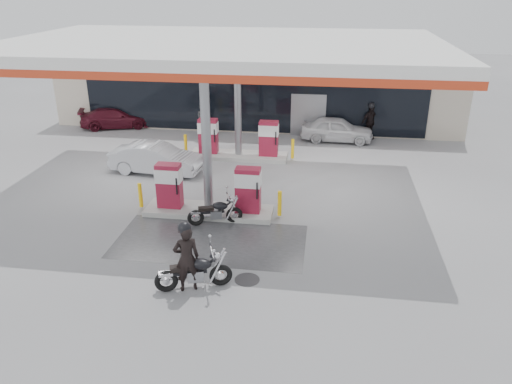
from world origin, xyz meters
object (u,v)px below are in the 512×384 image
(pump_island_far, at_px, (238,143))
(sedan_white, at_px, (337,129))
(parked_car_right, at_px, (362,118))
(hatchback_silver, at_px, (156,158))
(biker_main, at_px, (187,258))
(main_motorcycle, at_px, (195,273))
(biker_walking, at_px, (370,122))
(pump_island_near, at_px, (209,195))
(parked_car_left, at_px, (116,118))
(attendant, at_px, (204,120))
(parked_motorcycle, at_px, (216,212))

(pump_island_far, height_order, sedan_white, pump_island_far)
(parked_car_right, bearing_deg, hatchback_silver, 152.67)
(pump_island_far, xyz_separation_m, biker_main, (0.51, -10.66, 0.24))
(main_motorcycle, xyz_separation_m, biker_walking, (5.48, 14.39, 0.42))
(pump_island_far, bearing_deg, biker_main, -87.28)
(sedan_white, bearing_deg, pump_island_near, 156.32)
(pump_island_near, relative_size, sedan_white, 1.42)
(pump_island_near, relative_size, parked_car_left, 1.35)
(attendant, bearing_deg, hatchback_silver, -178.18)
(pump_island_far, relative_size, parked_car_right, 1.44)
(pump_island_near, xyz_separation_m, hatchback_silver, (-3.13, 3.60, -0.07))
(pump_island_near, height_order, parked_car_left, pump_island_near)
(parked_car_left, bearing_deg, pump_island_far, -136.47)
(biker_main, relative_size, parked_motorcycle, 1.04)
(pump_island_near, distance_m, pump_island_far, 6.00)
(parked_motorcycle, relative_size, biker_walking, 1.02)
(pump_island_near, bearing_deg, attendant, 104.53)
(biker_main, relative_size, parked_car_right, 0.53)
(attendant, bearing_deg, parked_motorcycle, -153.18)
(attendant, bearing_deg, parked_car_left, 88.31)
(pump_island_near, bearing_deg, hatchback_silver, 130.97)
(hatchback_silver, distance_m, parked_car_right, 12.35)
(parked_motorcycle, bearing_deg, hatchback_silver, 110.80)
(biker_walking, bearing_deg, parked_car_left, 141.34)
(pump_island_far, height_order, hatchback_silver, pump_island_far)
(pump_island_near, xyz_separation_m, biker_walking, (6.17, 9.80, 0.19))
(main_motorcycle, relative_size, biker_main, 1.06)
(parked_motorcycle, relative_size, hatchback_silver, 0.47)
(sedan_white, distance_m, biker_walking, 1.79)
(sedan_white, bearing_deg, parked_motorcycle, 160.18)
(hatchback_silver, relative_size, parked_car_right, 1.09)
(pump_island_far, xyz_separation_m, attendant, (-2.28, 2.80, 0.23))
(pump_island_near, xyz_separation_m, pump_island_far, (0.00, 6.00, 0.00))
(parked_car_left, bearing_deg, pump_island_near, -161.49)
(attendant, height_order, biker_walking, attendant)
(parked_motorcycle, distance_m, parked_car_right, 13.92)
(pump_island_near, height_order, parked_motorcycle, pump_island_near)
(main_motorcycle, relative_size, sedan_white, 0.56)
(parked_motorcycle, height_order, biker_walking, biker_walking)
(biker_walking, bearing_deg, main_motorcycle, -148.67)
(pump_island_near, height_order, parked_car_right, pump_island_near)
(biker_main, height_order, biker_walking, biker_main)
(attendant, distance_m, parked_car_right, 8.82)
(parked_motorcycle, height_order, parked_car_right, parked_car_right)
(pump_island_far, bearing_deg, pump_island_near, -90.00)
(biker_walking, bearing_deg, hatchback_silver, 175.88)
(pump_island_near, bearing_deg, parked_motorcycle, -61.52)
(parked_car_left, xyz_separation_m, parked_car_right, (13.51, 2.00, -0.06))
(biker_main, distance_m, attendant, 13.74)
(main_motorcycle, relative_size, biker_walking, 1.12)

